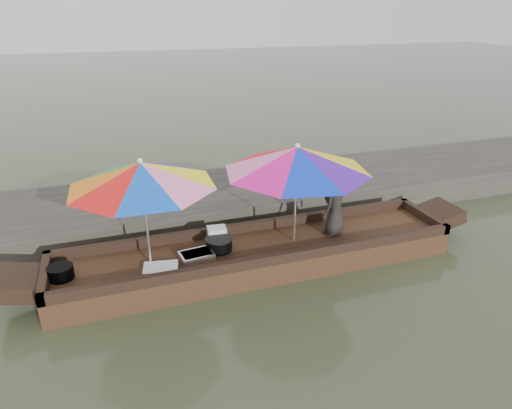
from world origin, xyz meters
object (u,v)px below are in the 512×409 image
object	(u,v)px
charcoal_grill	(219,244)
umbrella_stern	(296,194)
cooking_pot	(61,272)
vendor	(335,204)
tray_crayfish	(196,256)
umbrella_bow	(146,214)
tray_scallop	(161,268)
supply_bag	(217,235)
boat_hull	(258,257)

from	to	relation	value
charcoal_grill	umbrella_stern	world-z (taller)	umbrella_stern
cooking_pot	vendor	bearing A→B (deg)	0.32
tray_crayfish	vendor	xyz separation A→B (m)	(2.23, 0.09, 0.45)
umbrella_bow	umbrella_stern	bearing A→B (deg)	0.00
tray_crayfish	charcoal_grill	bearing A→B (deg)	20.14
charcoal_grill	umbrella_bow	bearing A→B (deg)	-175.10
cooking_pot	tray_crayfish	world-z (taller)	cooking_pot
tray_crayfish	tray_scallop	distance (m)	0.56
tray_scallop	charcoal_grill	bearing A→B (deg)	18.27
cooking_pot	umbrella_stern	bearing A→B (deg)	-0.33
cooking_pot	supply_bag	world-z (taller)	supply_bag
cooking_pot	vendor	size ratio (longest dim) A/B	0.34
tray_scallop	vendor	bearing A→B (deg)	5.22
cooking_pot	umbrella_bow	size ratio (longest dim) A/B	0.17
umbrella_bow	charcoal_grill	bearing A→B (deg)	4.90
cooking_pot	charcoal_grill	size ratio (longest dim) A/B	0.86
cooking_pot	vendor	world-z (taller)	vendor
umbrella_stern	cooking_pot	bearing A→B (deg)	179.67
cooking_pot	tray_crayfish	xyz separation A→B (m)	(1.81, -0.07, -0.04)
tray_crayfish	tray_scallop	xyz separation A→B (m)	(-0.53, -0.16, -0.01)
boat_hull	umbrella_stern	size ratio (longest dim) A/B	2.79
boat_hull	umbrella_stern	world-z (taller)	umbrella_stern
tray_crayfish	umbrella_stern	xyz separation A→B (m)	(1.54, 0.05, 0.73)
umbrella_stern	boat_hull	bearing A→B (deg)	180.00
tray_scallop	umbrella_stern	bearing A→B (deg)	5.81
tray_scallop	umbrella_bow	size ratio (longest dim) A/B	0.24
cooking_pot	tray_scallop	xyz separation A→B (m)	(1.28, -0.23, -0.06)
supply_bag	umbrella_stern	size ratio (longest dim) A/B	0.13
supply_bag	boat_hull	bearing A→B (deg)	-29.51
cooking_pot	umbrella_stern	distance (m)	3.42
supply_bag	umbrella_bow	size ratio (longest dim) A/B	0.14
boat_hull	supply_bag	size ratio (longest dim) A/B	21.55
vendor	umbrella_stern	size ratio (longest dim) A/B	0.46
boat_hull	cooking_pot	bearing A→B (deg)	179.60
boat_hull	vendor	size ratio (longest dim) A/B	6.06
charcoal_grill	vendor	xyz separation A→B (m)	(1.87, -0.04, 0.41)
charcoal_grill	vendor	size ratio (longest dim) A/B	0.39
tray_crayfish	tray_scallop	size ratio (longest dim) A/B	1.00
umbrella_stern	umbrella_bow	bearing A→B (deg)	180.00
boat_hull	cooking_pot	xyz separation A→B (m)	(-2.77, 0.02, 0.26)
boat_hull	vendor	xyz separation A→B (m)	(1.28, 0.04, 0.67)
vendor	umbrella_bow	size ratio (longest dim) A/B	0.51
charcoal_grill	supply_bag	xyz separation A→B (m)	(0.03, 0.23, 0.04)
tray_crayfish	charcoal_grill	distance (m)	0.40
supply_bag	umbrella_bow	bearing A→B (deg)	-163.17
boat_hull	tray_scallop	distance (m)	1.51
tray_crayfish	tray_scallop	world-z (taller)	tray_crayfish
supply_bag	tray_crayfish	bearing A→B (deg)	-137.57
tray_scallop	charcoal_grill	distance (m)	0.95
charcoal_grill	tray_scallop	bearing A→B (deg)	-161.73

